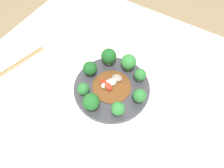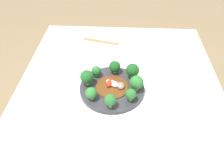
{
  "view_description": "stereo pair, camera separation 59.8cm",
  "coord_description": "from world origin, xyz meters",
  "px_view_note": "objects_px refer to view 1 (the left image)",
  "views": [
    {
      "loc": [
        -0.22,
        0.39,
        1.45
      ],
      "look_at": [
        -0.0,
        0.03,
        0.8
      ],
      "focal_mm": 35.0,
      "sensor_mm": 36.0,
      "label": 1
    },
    {
      "loc": [
        -0.67,
        -0.01,
        1.44
      ],
      "look_at": [
        -0.0,
        0.03,
        0.8
      ],
      "focal_mm": 35.0,
      "sensor_mm": 36.0,
      "label": 2
    }
  ],
  "objects_px": {
    "broccoli_northeast": "(83,89)",
    "broccoli_east": "(90,69)",
    "broccoli_northwest": "(118,109)",
    "broccoli_north": "(91,102)",
    "plate": "(112,88)",
    "broccoli_south": "(129,62)",
    "stirfry_center": "(111,84)",
    "broccoli_southeast": "(109,56)",
    "chopsticks": "(21,62)",
    "broccoli_west": "(139,96)",
    "broccoli_southwest": "(140,75)"
  },
  "relations": [
    {
      "from": "plate",
      "to": "broccoli_north",
      "type": "height_order",
      "value": "broccoli_north"
    },
    {
      "from": "broccoli_south",
      "to": "stirfry_center",
      "type": "height_order",
      "value": "broccoli_south"
    },
    {
      "from": "broccoli_northeast",
      "to": "stirfry_center",
      "type": "height_order",
      "value": "broccoli_northeast"
    },
    {
      "from": "broccoli_northeast",
      "to": "broccoli_southeast",
      "type": "bearing_deg",
      "value": -91.31
    },
    {
      "from": "broccoli_west",
      "to": "broccoli_southeast",
      "type": "height_order",
      "value": "broccoli_southeast"
    },
    {
      "from": "broccoli_northwest",
      "to": "broccoli_northeast",
      "type": "height_order",
      "value": "broccoli_northwest"
    },
    {
      "from": "broccoli_west",
      "to": "broccoli_north",
      "type": "distance_m",
      "value": 0.16
    },
    {
      "from": "plate",
      "to": "stirfry_center",
      "type": "height_order",
      "value": "stirfry_center"
    },
    {
      "from": "broccoli_west",
      "to": "stirfry_center",
      "type": "height_order",
      "value": "broccoli_west"
    },
    {
      "from": "broccoli_northeast",
      "to": "stirfry_center",
      "type": "bearing_deg",
      "value": -129.31
    },
    {
      "from": "broccoli_west",
      "to": "broccoli_northeast",
      "type": "xyz_separation_m",
      "value": [
        0.18,
        0.07,
        -0.01
      ]
    },
    {
      "from": "broccoli_east",
      "to": "chopsticks",
      "type": "relative_size",
      "value": 0.29
    },
    {
      "from": "broccoli_west",
      "to": "broccoli_east",
      "type": "bearing_deg",
      "value": -2.38
    },
    {
      "from": "broccoli_north",
      "to": "broccoli_west",
      "type": "bearing_deg",
      "value": -139.44
    },
    {
      "from": "broccoli_northeast",
      "to": "broccoli_east",
      "type": "height_order",
      "value": "broccoli_east"
    },
    {
      "from": "broccoli_northeast",
      "to": "chopsticks",
      "type": "height_order",
      "value": "broccoli_northeast"
    },
    {
      "from": "broccoli_southwest",
      "to": "broccoli_south",
      "type": "bearing_deg",
      "value": -21.16
    },
    {
      "from": "stirfry_center",
      "to": "chopsticks",
      "type": "relative_size",
      "value": 0.68
    },
    {
      "from": "plate",
      "to": "chopsticks",
      "type": "relative_size",
      "value": 1.34
    },
    {
      "from": "broccoli_northwest",
      "to": "broccoli_northeast",
      "type": "distance_m",
      "value": 0.14
    },
    {
      "from": "broccoli_northwest",
      "to": "broccoli_west",
      "type": "bearing_deg",
      "value": -116.22
    },
    {
      "from": "broccoli_northwest",
      "to": "broccoli_east",
      "type": "distance_m",
      "value": 0.19
    },
    {
      "from": "broccoli_north",
      "to": "plate",
      "type": "bearing_deg",
      "value": -97.84
    },
    {
      "from": "broccoli_north",
      "to": "broccoli_southeast",
      "type": "xyz_separation_m",
      "value": [
        0.05,
        -0.19,
        0.0
      ]
    },
    {
      "from": "broccoli_southwest",
      "to": "stirfry_center",
      "type": "bearing_deg",
      "value": 43.88
    },
    {
      "from": "broccoli_southwest",
      "to": "broccoli_south",
      "type": "xyz_separation_m",
      "value": [
        0.06,
        -0.02,
        0.01
      ]
    },
    {
      "from": "broccoli_north",
      "to": "chopsticks",
      "type": "xyz_separation_m",
      "value": [
        0.36,
        -0.03,
        -0.05
      ]
    },
    {
      "from": "broccoli_north",
      "to": "broccoli_northeast",
      "type": "bearing_deg",
      "value": -30.01
    },
    {
      "from": "plate",
      "to": "stirfry_center",
      "type": "distance_m",
      "value": 0.02
    },
    {
      "from": "broccoli_southwest",
      "to": "broccoli_west",
      "type": "bearing_deg",
      "value": 115.93
    },
    {
      "from": "broccoli_northeast",
      "to": "broccoli_southeast",
      "type": "height_order",
      "value": "broccoli_southeast"
    },
    {
      "from": "broccoli_southeast",
      "to": "broccoli_northwest",
      "type": "bearing_deg",
      "value": 129.87
    },
    {
      "from": "plate",
      "to": "broccoli_north",
      "type": "xyz_separation_m",
      "value": [
        0.01,
        0.11,
        0.05
      ]
    },
    {
      "from": "broccoli_northwest",
      "to": "broccoli_north",
      "type": "distance_m",
      "value": 0.09
    },
    {
      "from": "broccoli_northwest",
      "to": "chopsticks",
      "type": "xyz_separation_m",
      "value": [
        0.45,
        0.0,
        -0.05
      ]
    },
    {
      "from": "broccoli_west",
      "to": "broccoli_south",
      "type": "bearing_deg",
      "value": -45.96
    },
    {
      "from": "broccoli_southwest",
      "to": "broccoli_southeast",
      "type": "relative_size",
      "value": 0.79
    },
    {
      "from": "broccoli_north",
      "to": "chopsticks",
      "type": "relative_size",
      "value": 0.35
    },
    {
      "from": "broccoli_southeast",
      "to": "stirfry_center",
      "type": "bearing_deg",
      "value": 125.62
    },
    {
      "from": "broccoli_east",
      "to": "chopsticks",
      "type": "height_order",
      "value": "broccoli_east"
    },
    {
      "from": "broccoli_east",
      "to": "broccoli_south",
      "type": "bearing_deg",
      "value": -139.13
    },
    {
      "from": "broccoli_west",
      "to": "broccoli_southwest",
      "type": "xyz_separation_m",
      "value": [
        0.04,
        -0.08,
        -0.0
      ]
    },
    {
      "from": "broccoli_north",
      "to": "stirfry_center",
      "type": "xyz_separation_m",
      "value": [
        -0.01,
        -0.11,
        -0.03
      ]
    },
    {
      "from": "broccoli_northwest",
      "to": "chopsticks",
      "type": "height_order",
      "value": "broccoli_northwest"
    },
    {
      "from": "plate",
      "to": "broccoli_northwest",
      "type": "xyz_separation_m",
      "value": [
        -0.07,
        0.08,
        0.04
      ]
    },
    {
      "from": "plate",
      "to": "broccoli_southeast",
      "type": "bearing_deg",
      "value": -52.09
    },
    {
      "from": "broccoli_east",
      "to": "broccoli_northwest",
      "type": "bearing_deg",
      "value": 153.1
    },
    {
      "from": "chopsticks",
      "to": "broccoli_southwest",
      "type": "bearing_deg",
      "value": -160.41
    },
    {
      "from": "broccoli_northwest",
      "to": "broccoli_west",
      "type": "xyz_separation_m",
      "value": [
        -0.04,
        -0.08,
        0.0
      ]
    },
    {
      "from": "broccoli_northwest",
      "to": "broccoli_southwest",
      "type": "xyz_separation_m",
      "value": [
        0.0,
        -0.16,
        0.0
      ]
    }
  ]
}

